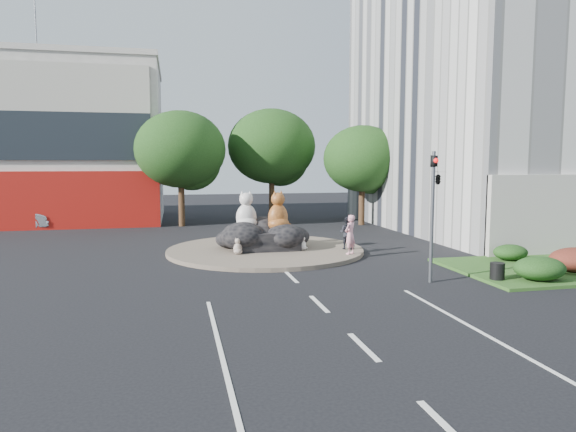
% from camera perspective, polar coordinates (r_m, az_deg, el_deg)
% --- Properties ---
extents(ground, '(120.00, 120.00, 0.00)m').
position_cam_1_polar(ground, '(16.90, 3.48, -9.75)').
color(ground, black).
rests_on(ground, ground).
extents(roundabout_island, '(10.00, 10.00, 0.20)m').
position_cam_1_polar(roundabout_island, '(26.41, -2.53, -3.81)').
color(roundabout_island, brown).
rests_on(roundabout_island, ground).
extents(rock_plinth, '(3.20, 2.60, 0.90)m').
position_cam_1_polar(rock_plinth, '(26.32, -2.54, -2.63)').
color(rock_plinth, black).
rests_on(rock_plinth, roundabout_island).
extents(grass_verge, '(10.00, 6.00, 0.12)m').
position_cam_1_polar(grass_verge, '(25.31, 28.61, -5.06)').
color(grass_verge, '#1F4D19').
rests_on(grass_verge, ground).
extents(tree_left, '(6.46, 6.46, 8.27)m').
position_cam_1_polar(tree_left, '(37.71, -11.75, 6.84)').
color(tree_left, '#382314').
rests_on(tree_left, ground).
extents(tree_mid, '(6.84, 6.84, 8.76)m').
position_cam_1_polar(tree_mid, '(40.43, -1.76, 7.33)').
color(tree_mid, '#382314').
rests_on(tree_mid, ground).
extents(tree_right, '(5.70, 5.70, 7.30)m').
position_cam_1_polar(tree_right, '(38.20, 8.32, 5.96)').
color(tree_right, '#382314').
rests_on(tree_right, ground).
extents(hedge_near_green, '(2.00, 1.60, 0.90)m').
position_cam_1_polar(hedge_near_green, '(21.80, 26.17, -5.24)').
color(hedge_near_green, '#163310').
rests_on(hedge_near_green, grass_verge).
extents(hedge_red, '(2.20, 1.76, 0.99)m').
position_cam_1_polar(hedge_red, '(24.15, 29.34, -4.25)').
color(hedge_red, '#461C12').
rests_on(hedge_red, grass_verge).
extents(hedge_back_green, '(1.60, 1.28, 0.72)m').
position_cam_1_polar(hedge_back_green, '(25.69, 23.48, -3.72)').
color(hedge_back_green, '#163310').
rests_on(hedge_back_green, grass_verge).
extents(traffic_light, '(0.44, 1.24, 5.00)m').
position_cam_1_polar(traffic_light, '(20.11, 16.05, 3.01)').
color(traffic_light, '#595B60').
rests_on(traffic_light, ground).
extents(street_lamp, '(2.34, 0.22, 8.06)m').
position_cam_1_polar(street_lamp, '(29.31, 23.81, 5.40)').
color(street_lamp, '#595B60').
rests_on(street_lamp, ground).
extents(cat_white, '(1.32, 1.17, 2.05)m').
position_cam_1_polar(cat_white, '(26.43, -4.67, 0.61)').
color(cat_white, beige).
rests_on(cat_white, rock_plinth).
extents(cat_tabby, '(1.60, 1.52, 2.07)m').
position_cam_1_polar(cat_tabby, '(26.19, -1.12, 0.61)').
color(cat_tabby, '#C16628').
rests_on(cat_tabby, rock_plinth).
extents(kitten_calico, '(0.52, 0.46, 0.81)m').
position_cam_1_polar(kitten_calico, '(24.75, -5.61, -3.31)').
color(kitten_calico, white).
rests_on(kitten_calico, roundabout_island).
extents(kitten_white, '(0.58, 0.58, 0.73)m').
position_cam_1_polar(kitten_white, '(25.81, 1.64, -2.99)').
color(kitten_white, silver).
rests_on(kitten_white, roundabout_island).
extents(pedestrian_pink, '(0.82, 0.79, 1.89)m').
position_cam_1_polar(pedestrian_pink, '(24.75, 6.91, -2.05)').
color(pedestrian_pink, pink).
rests_on(pedestrian_pink, roundabout_island).
extents(pedestrian_dark, '(1.02, 0.98, 1.66)m').
position_cam_1_polar(pedestrian_dark, '(26.17, 6.56, -1.87)').
color(pedestrian_dark, black).
rests_on(pedestrian_dark, roundabout_island).
extents(parked_car, '(5.32, 2.29, 1.71)m').
position_cam_1_polar(parked_car, '(40.17, -28.19, -0.08)').
color(parked_car, '#A8ACB0').
rests_on(parked_car, ground).
extents(litter_bin, '(0.60, 0.60, 0.64)m').
position_cam_1_polar(litter_bin, '(21.29, 22.23, -5.68)').
color(litter_bin, black).
rests_on(litter_bin, grass_verge).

